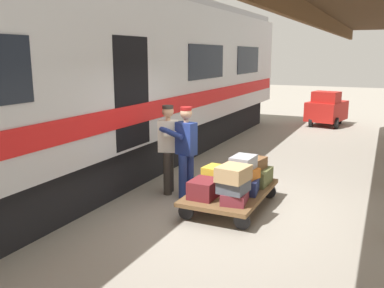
{
  "coord_description": "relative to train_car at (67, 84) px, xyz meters",
  "views": [
    {
      "loc": [
        -2.11,
        6.36,
        2.64
      ],
      "look_at": [
        0.8,
        0.16,
        1.15
      ],
      "focal_mm": 38.84,
      "sensor_mm": 36.0,
      "label": 1
    }
  ],
  "objects": [
    {
      "name": "ground_plane",
      "position": [
        -3.56,
        -0.0,
        -2.06
      ],
      "size": [
        60.0,
        60.0,
        0.0
      ],
      "primitive_type": "plane",
      "color": "gray"
    },
    {
      "name": "train_car",
      "position": [
        0.0,
        0.0,
        0.0
      ],
      "size": [
        3.03,
        19.54,
        4.0
      ],
      "color": "#B7BABF",
      "rests_on": "ground_plane"
    },
    {
      "name": "luggage_cart",
      "position": [
        -3.36,
        -0.14,
        -1.78
      ],
      "size": [
        1.21,
        1.98,
        0.33
      ],
      "color": "brown",
      "rests_on": "ground_plane"
    },
    {
      "name": "suitcase_red_plastic",
      "position": [
        -3.1,
        -0.14,
        -1.65
      ],
      "size": [
        0.5,
        0.54,
        0.16
      ],
      "primitive_type": "cube",
      "rotation": [
        0.0,
        0.0,
        0.04
      ],
      "color": "#AD231E",
      "rests_on": "luggage_cart"
    },
    {
      "name": "suitcase_black_hardshell",
      "position": [
        -3.1,
        -0.69,
        -1.64
      ],
      "size": [
        0.51,
        0.49,
        0.19
      ],
      "primitive_type": "cube",
      "rotation": [
        0.0,
        0.0,
        -0.08
      ],
      "color": "black",
      "rests_on": "luggage_cart"
    },
    {
      "name": "suitcase_navy_fabric",
      "position": [
        -3.63,
        -0.14,
        -1.61
      ],
      "size": [
        0.49,
        0.58,
        0.24
      ],
      "primitive_type": "cube",
      "rotation": [
        0.0,
        0.0,
        0.15
      ],
      "color": "navy",
      "rests_on": "luggage_cart"
    },
    {
      "name": "suitcase_olive_duffel",
      "position": [
        -3.63,
        -0.69,
        -1.59
      ],
      "size": [
        0.53,
        0.62,
        0.28
      ],
      "primitive_type": "cube",
      "rotation": [
        0.0,
        0.0,
        -0.02
      ],
      "color": "brown",
      "rests_on": "luggage_cart"
    },
    {
      "name": "suitcase_maroon_trunk",
      "position": [
        -3.1,
        0.4,
        -1.58
      ],
      "size": [
        0.42,
        0.51,
        0.3
      ],
      "primitive_type": "cube",
      "rotation": [
        0.0,
        0.0,
        -0.02
      ],
      "color": "maroon",
      "rests_on": "luggage_cart"
    },
    {
      "name": "suitcase_burgundy_valise",
      "position": [
        -3.63,
        0.4,
        -1.64
      ],
      "size": [
        0.45,
        0.59,
        0.18
      ],
      "primitive_type": "cube",
      "rotation": [
        0.0,
        0.0,
        0.15
      ],
      "color": "maroon",
      "rests_on": "luggage_cart"
    },
    {
      "name": "suitcase_brown_leather",
      "position": [
        -3.62,
        -0.68,
        -1.35
      ],
      "size": [
        0.39,
        0.48,
        0.2
      ],
      "primitive_type": "cube",
      "rotation": [
        0.0,
        0.0,
        -0.17
      ],
      "color": "brown",
      "rests_on": "suitcase_olive_duffel"
    },
    {
      "name": "suitcase_slate_roller",
      "position": [
        -3.62,
        0.44,
        -1.45
      ],
      "size": [
        0.44,
        0.49,
        0.2
      ],
      "primitive_type": "cube",
      "rotation": [
        0.0,
        0.0,
        -0.07
      ],
      "color": "#4C515B",
      "rests_on": "suitcase_burgundy_valise"
    },
    {
      "name": "suitcase_orange_carryall",
      "position": [
        -3.61,
        -0.11,
        -1.41
      ],
      "size": [
        0.47,
        0.58,
        0.17
      ],
      "primitive_type": "cube",
      "rotation": [
        0.0,
        0.0,
        -0.25
      ],
      "color": "#CC6B23",
      "rests_on": "suitcase_navy_fabric"
    },
    {
      "name": "suitcase_yellow_case",
      "position": [
        -3.08,
        -0.15,
        -1.46
      ],
      "size": [
        0.43,
        0.45,
        0.22
      ],
      "primitive_type": "cube",
      "rotation": [
        0.0,
        0.0,
        -0.12
      ],
      "color": "gold",
      "rests_on": "suitcase_red_plastic"
    },
    {
      "name": "suitcase_gray_aluminum",
      "position": [
        -3.58,
        -0.14,
        -1.21
      ],
      "size": [
        0.37,
        0.49,
        0.22
      ],
      "primitive_type": "cube",
      "rotation": [
        0.0,
        0.0,
        -0.05
      ],
      "color": "#9EA0A5",
      "rests_on": "suitcase_orange_carryall"
    },
    {
      "name": "suitcase_tan_vintage",
      "position": [
        -3.63,
        0.48,
        -1.24
      ],
      "size": [
        0.49,
        0.55,
        0.23
      ],
      "primitive_type": "cube",
      "rotation": [
        0.0,
        0.0,
        -0.13
      ],
      "color": "tan",
      "rests_on": "suitcase_slate_roller"
    },
    {
      "name": "porter_in_overalls",
      "position": [
        -2.38,
        -0.37,
        -1.14
      ],
      "size": [
        0.72,
        0.53,
        1.7
      ],
      "color": "navy",
      "rests_on": "ground_plane"
    },
    {
      "name": "porter_by_door",
      "position": [
        -2.01,
        -0.43,
        -1.14
      ],
      "size": [
        0.73,
        0.56,
        1.7
      ],
      "color": "#332D28",
      "rests_on": "ground_plane"
    },
    {
      "name": "baggage_tug",
      "position": [
        -3.67,
        -9.78,
        -1.43
      ],
      "size": [
        1.43,
        1.89,
        1.3
      ],
      "color": "#B21E19",
      "rests_on": "ground_plane"
    }
  ]
}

